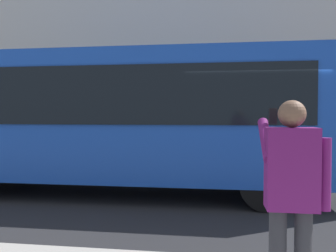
% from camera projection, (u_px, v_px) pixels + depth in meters
% --- Properties ---
extents(ground_plane, '(60.00, 60.00, 0.00)m').
position_uv_depth(ground_plane, '(249.00, 197.00, 7.28)').
color(ground_plane, '#232326').
extents(building_facade_far, '(28.00, 1.55, 12.00)m').
position_uv_depth(building_facade_far, '(235.00, 8.00, 13.81)').
color(building_facade_far, beige).
rests_on(building_facade_far, ground_plane).
extents(red_bus, '(9.05, 2.54, 3.08)m').
position_uv_depth(red_bus, '(120.00, 117.00, 7.68)').
color(red_bus, '#1947AD').
rests_on(red_bus, ground_plane).
extents(pedestrian_photographer, '(0.53, 0.52, 1.70)m').
position_uv_depth(pedestrian_photographer, '(291.00, 188.00, 2.80)').
color(pedestrian_photographer, '#2D2D33').
rests_on(pedestrian_photographer, sidewalk_curb).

